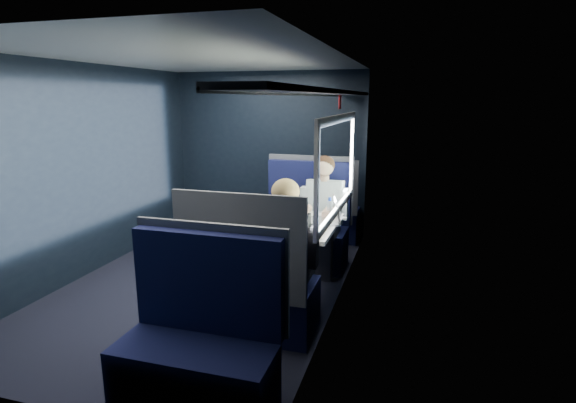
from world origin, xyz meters
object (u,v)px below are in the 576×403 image
(bottle_small, at_px, (330,208))
(woman, at_px, (287,248))
(seat_bay_near, at_px, (304,229))
(table, at_px, (301,231))
(seat_row_back, at_px, (199,348))
(man, at_px, (323,209))
(laptop, at_px, (330,215))
(seat_row_front, at_px, (321,212))
(cup, at_px, (338,212))
(seat_bay_far, at_px, (252,288))

(bottle_small, bearing_deg, woman, -98.13)
(seat_bay_near, height_order, bottle_small, seat_bay_near)
(table, relative_size, seat_row_back, 0.86)
(seat_bay_near, height_order, man, man)
(seat_row_back, bearing_deg, woman, 77.07)
(man, xyz_separation_m, laptop, (0.19, -0.57, 0.09))
(table, xyz_separation_m, man, (0.07, 0.70, 0.06))
(seat_bay_near, distance_m, seat_row_back, 2.66)
(table, height_order, bottle_small, bottle_small)
(seat_row_front, height_order, woman, woman)
(woman, bearing_deg, seat_row_back, -102.93)
(man, height_order, bottle_small, man)
(man, bearing_deg, table, -95.52)
(seat_row_back, distance_m, cup, 2.23)
(seat_row_front, height_order, seat_row_back, same)
(seat_bay_near, relative_size, seat_row_front, 1.09)
(bottle_small, xyz_separation_m, cup, (0.08, 0.02, -0.04))
(woman, relative_size, cup, 13.68)
(seat_row_back, bearing_deg, table, 84.20)
(woman, bearing_deg, laptop, 76.98)
(seat_row_back, height_order, bottle_small, seat_row_back)
(laptop, xyz_separation_m, bottle_small, (-0.04, 0.20, 0.02))
(laptop, bearing_deg, table, -154.31)
(seat_bay_near, xyz_separation_m, bottle_small, (0.41, -0.54, 0.41))
(seat_bay_near, height_order, seat_bay_far, same)
(table, distance_m, seat_bay_far, 0.93)
(seat_row_back, xyz_separation_m, cup, (0.48, 2.14, 0.38))
(seat_row_front, xyz_separation_m, bottle_small, (0.40, -1.47, 0.42))
(seat_row_back, bearing_deg, laptop, 77.03)
(seat_bay_near, bearing_deg, seat_row_back, -89.75)
(seat_bay_far, xyz_separation_m, seat_row_front, (0.00, 2.67, -0.00))
(seat_bay_far, bearing_deg, cup, 68.56)
(table, height_order, man, man)
(seat_bay_near, distance_m, seat_bay_far, 1.74)
(man, relative_size, bottle_small, 6.45)
(man, height_order, laptop, man)
(bottle_small, bearing_deg, seat_row_front, 105.13)
(table, bearing_deg, man, 84.48)
(table, relative_size, seat_row_front, 0.86)
(seat_row_front, distance_m, cup, 1.57)
(seat_row_back, height_order, woman, woman)
(seat_row_front, distance_m, woman, 2.54)
(woman, bearing_deg, seat_bay_far, -146.18)
(woman, distance_m, laptop, 0.86)
(seat_bay_far, height_order, bottle_small, seat_bay_far)
(table, xyz_separation_m, seat_bay_near, (-0.19, 0.87, -0.24))
(seat_bay_far, relative_size, cup, 13.04)
(seat_bay_far, bearing_deg, woman, 33.82)
(laptop, bearing_deg, cup, 80.44)
(cup, bearing_deg, man, 123.22)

